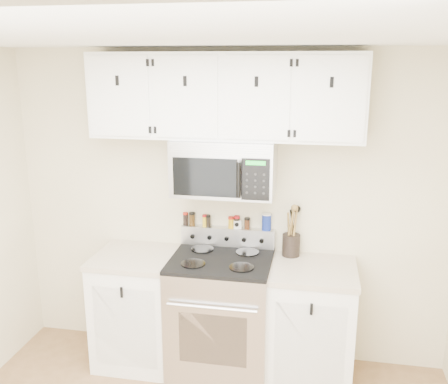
{
  "coord_description": "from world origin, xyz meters",
  "views": [
    {
      "loc": [
        0.68,
        -2.03,
        2.4
      ],
      "look_at": [
        0.02,
        1.45,
        1.46
      ],
      "focal_mm": 40.0,
      "sensor_mm": 36.0,
      "label": 1
    }
  ],
  "objects_px": {
    "utensil_crock": "(291,243)",
    "salt_canister": "(267,222)",
    "range": "(221,314)",
    "microwave": "(224,167)"
  },
  "relations": [
    {
      "from": "range",
      "to": "salt_canister",
      "type": "relative_size",
      "value": 8.12
    },
    {
      "from": "utensil_crock",
      "to": "microwave",
      "type": "bearing_deg",
      "value": -168.34
    },
    {
      "from": "microwave",
      "to": "salt_canister",
      "type": "relative_size",
      "value": 5.61
    },
    {
      "from": "salt_canister",
      "to": "utensil_crock",
      "type": "bearing_deg",
      "value": -14.02
    },
    {
      "from": "range",
      "to": "utensil_crock",
      "type": "distance_m",
      "value": 0.78
    },
    {
      "from": "utensil_crock",
      "to": "salt_canister",
      "type": "height_order",
      "value": "utensil_crock"
    },
    {
      "from": "salt_canister",
      "to": "range",
      "type": "bearing_deg",
      "value": -137.76
    },
    {
      "from": "utensil_crock",
      "to": "salt_canister",
      "type": "xyz_separation_m",
      "value": [
        -0.2,
        0.05,
        0.15
      ]
    },
    {
      "from": "range",
      "to": "microwave",
      "type": "xyz_separation_m",
      "value": [
        0.0,
        0.13,
        1.14
      ]
    },
    {
      "from": "range",
      "to": "microwave",
      "type": "relative_size",
      "value": 1.45
    }
  ]
}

